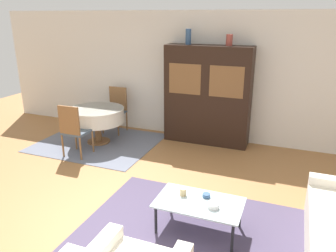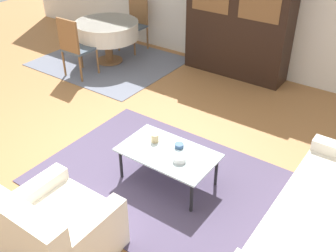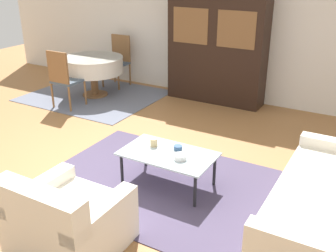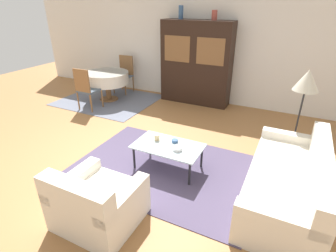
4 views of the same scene
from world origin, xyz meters
name	(u,v)px [view 1 (image 1 of 4)]	position (x,y,z in m)	size (l,w,h in m)	color
ground_plane	(114,225)	(0.00, 0.00, 0.00)	(14.00, 14.00, 0.00)	#9E6B3D
wall_back	(197,76)	(0.00, 3.63, 1.35)	(10.00, 0.06, 2.70)	silver
area_rug	(196,231)	(1.02, 0.27, 0.01)	(2.86, 2.01, 0.01)	#4C425B
dining_rug	(98,143)	(-1.81, 2.42, 0.01)	(2.42, 2.04, 0.01)	slate
coffee_table	(199,204)	(1.05, 0.30, 0.38)	(1.07, 0.63, 0.40)	black
display_cabinet	(207,95)	(0.31, 3.35, 1.02)	(1.76, 0.47, 2.04)	black
dining_table	(97,116)	(-1.81, 2.45, 0.60)	(1.14, 1.14, 0.75)	brown
dining_chair_near	(74,128)	(-1.81, 1.65, 0.58)	(0.44, 0.44, 1.02)	brown
dining_chair_far	(116,107)	(-1.81, 3.24, 0.58)	(0.44, 0.44, 1.02)	brown
cup	(183,192)	(0.81, 0.38, 0.46)	(0.09, 0.09, 0.10)	tan
bowl	(213,205)	(1.24, 0.24, 0.44)	(0.14, 0.14, 0.06)	white
bowl_small	(206,195)	(1.10, 0.44, 0.44)	(0.10, 0.10, 0.05)	#33517A
vase_tall	(188,37)	(-0.13, 3.35, 2.19)	(0.11, 0.11, 0.30)	#33517A
vase_short	(229,40)	(0.70, 3.35, 2.14)	(0.13, 0.13, 0.22)	#9E4238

